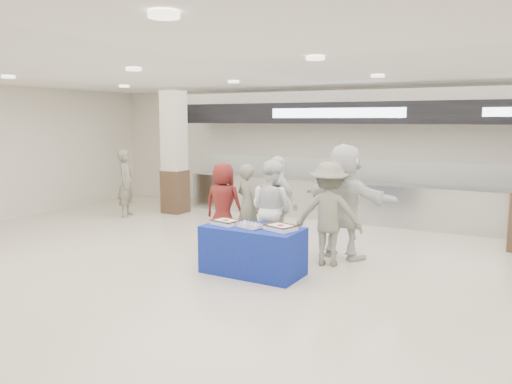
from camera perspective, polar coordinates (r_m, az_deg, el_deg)
The scene contains 14 objects.
ground at distance 7.59m, azimuth -4.39°, elevation -10.21°, with size 14.00×14.00×0.00m, color beige.
serving_line at distance 12.15m, azimuth 9.47°, elevation 2.31°, with size 8.70×0.85×2.80m.
column_left at distance 12.97m, azimuth -9.32°, elevation 4.34°, with size 0.55×0.55×3.20m.
display_table at distance 7.85m, azimuth -0.37°, elevation -6.69°, with size 1.55×0.78×0.75m, color #162B98.
sheet_cake_left at distance 7.96m, azimuth -3.47°, elevation -3.40°, with size 0.46×0.39×0.09m.
sheet_cake_right at distance 7.56m, azimuth 2.81°, elevation -4.01°, with size 0.50×0.44×0.09m.
cupcake_tray at distance 7.73m, azimuth -0.69°, elevation -3.83°, with size 0.47×0.40×0.06m.
civilian_maroon at distance 9.65m, azimuth -3.74°, elevation -1.33°, with size 0.77×0.50×1.58m, color maroon.
soldier_a at distance 9.51m, azimuth -0.91°, elevation -1.50°, with size 0.57×0.38×1.57m, color slate.
chef_tall at distance 8.74m, azimuth 1.78°, elevation -1.94°, with size 0.83×0.65×1.70m, color white.
chef_short at distance 9.06m, azimuth 2.44°, elevation -1.41°, with size 1.03×0.43×1.75m, color white.
soldier_b at distance 8.32m, azimuth 8.32°, elevation -2.48°, with size 1.11×0.64×1.72m, color slate.
civilian_white at distance 8.77m, azimuth 10.09°, elevation -1.04°, with size 1.86×0.59×2.00m, color white.
soldier_bg at distance 12.78m, azimuth -14.60°, elevation 0.99°, with size 0.61×0.40×1.67m, color slate.
Camera 1 is at (3.91, -6.04, 2.41)m, focal length 35.00 mm.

